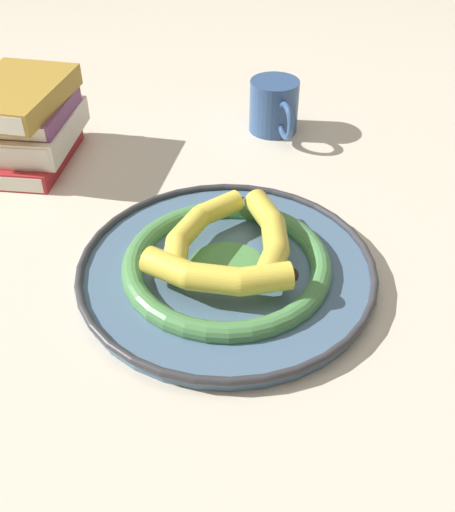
# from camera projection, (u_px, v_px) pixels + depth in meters

# --- Properties ---
(ground_plane) EXTENTS (2.80, 2.80, 0.00)m
(ground_plane) POSITION_uv_depth(u_px,v_px,m) (242.00, 266.00, 0.81)
(ground_plane) COLOR beige
(decorative_bowl) EXTENTS (0.39, 0.39, 0.03)m
(decorative_bowl) POSITION_uv_depth(u_px,v_px,m) (227.00, 268.00, 0.78)
(decorative_bowl) COLOR slate
(decorative_bowl) RESTS_ON ground_plane
(banana_a) EXTENTS (0.15, 0.16, 0.03)m
(banana_a) POSITION_uv_depth(u_px,v_px,m) (270.00, 238.00, 0.77)
(banana_a) COLOR gold
(banana_a) RESTS_ON decorative_bowl
(banana_b) EXTENTS (0.09, 0.19, 0.03)m
(banana_b) POSITION_uv_depth(u_px,v_px,m) (196.00, 229.00, 0.79)
(banana_b) COLOR yellow
(banana_b) RESTS_ON decorative_bowl
(banana_c) EXTENTS (0.18, 0.13, 0.03)m
(banana_c) POSITION_uv_depth(u_px,v_px,m) (213.00, 275.00, 0.71)
(banana_c) COLOR yellow
(banana_c) RESTS_ON decorative_bowl
(book_stack) EXTENTS (0.24, 0.25, 0.14)m
(book_stack) POSITION_uv_depth(u_px,v_px,m) (25.00, 123.00, 0.98)
(book_stack) COLOR #AD2328
(book_stack) RESTS_ON ground_plane
(coffee_mug) EXTENTS (0.13, 0.10, 0.09)m
(coffee_mug) POSITION_uv_depth(u_px,v_px,m) (274.00, 106.00, 1.08)
(coffee_mug) COLOR #335184
(coffee_mug) RESTS_ON ground_plane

